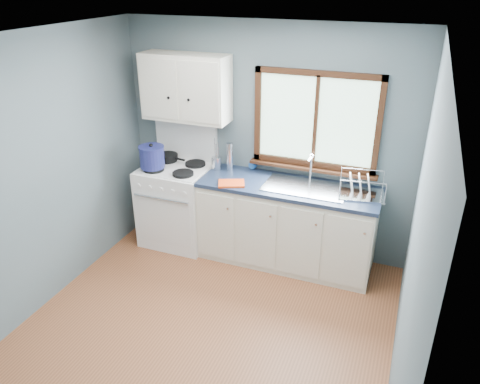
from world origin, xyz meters
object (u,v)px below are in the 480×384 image
(stockpot, at_px, (152,157))
(base_cabinets, at_px, (286,228))
(thermos, at_px, (230,157))
(dish_rack, at_px, (361,190))
(skillet, at_px, (167,156))
(utensil_crock, at_px, (217,163))
(gas_range, at_px, (178,202))
(sink, at_px, (305,193))

(stockpot, bearing_deg, base_cabinets, 6.21)
(thermos, xyz_separation_m, dish_rack, (1.44, -0.12, -0.10))
(base_cabinets, bearing_deg, skillet, 175.15)
(base_cabinets, distance_m, skillet, 1.59)
(utensil_crock, bearing_deg, gas_range, -161.71)
(skillet, xyz_separation_m, thermos, (0.77, 0.02, 0.09))
(gas_range, distance_m, skillet, 0.54)
(sink, distance_m, utensil_crock, 1.06)
(skillet, bearing_deg, thermos, 10.40)
(sink, distance_m, stockpot, 1.71)
(stockpot, relative_size, thermos, 0.92)
(sink, relative_size, thermos, 2.64)
(gas_range, relative_size, base_cabinets, 0.74)
(stockpot, xyz_separation_m, dish_rack, (2.23, 0.19, -0.10))
(skillet, relative_size, utensil_crock, 1.07)
(base_cabinets, height_order, dish_rack, dish_rack)
(thermos, relative_size, dish_rack, 0.66)
(dish_rack, bearing_deg, base_cabinets, 173.28)
(base_cabinets, bearing_deg, sink, -0.13)
(thermos, bearing_deg, gas_range, -164.23)
(base_cabinets, relative_size, skillet, 4.81)
(stockpot, relative_size, utensil_crock, 0.82)
(base_cabinets, relative_size, thermos, 5.81)
(gas_range, relative_size, thermos, 4.27)
(stockpot, distance_m, utensil_crock, 0.71)
(utensil_crock, xyz_separation_m, thermos, (0.15, 0.02, 0.09))
(utensil_crock, bearing_deg, dish_rack, -3.62)
(base_cabinets, distance_m, dish_rack, 0.92)
(utensil_crock, distance_m, dish_rack, 1.59)
(skillet, bearing_deg, base_cabinets, 3.83)
(stockpot, height_order, utensil_crock, utensil_crock)
(base_cabinets, bearing_deg, utensil_crock, 171.55)
(base_cabinets, bearing_deg, stockpot, -173.79)
(gas_range, xyz_separation_m, stockpot, (-0.20, -0.14, 0.59))
(sink, distance_m, dish_rack, 0.56)
(base_cabinets, xyz_separation_m, utensil_crock, (-0.86, 0.13, 0.58))
(sink, relative_size, dish_rack, 1.73)
(sink, bearing_deg, thermos, 170.51)
(utensil_crock, xyz_separation_m, dish_rack, (1.59, -0.10, -0.01))
(thermos, bearing_deg, base_cabinets, -11.79)
(gas_range, distance_m, base_cabinets, 1.31)
(sink, bearing_deg, base_cabinets, 179.87)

